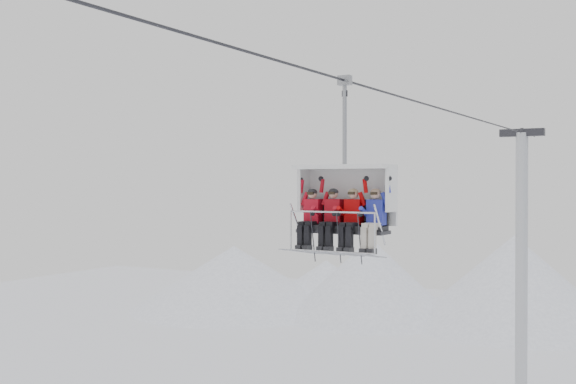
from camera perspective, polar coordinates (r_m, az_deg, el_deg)
The scene contains 8 objects.
ridgeline at distance 55.63m, azimuth 20.49°, elevation -7.75°, with size 72.00×21.00×7.00m.
lift_tower_right at distance 35.40m, azimuth 17.96°, elevation -7.75°, with size 2.00×1.80×13.48m.
haul_cable at distance 14.34m, azimuth -0.00°, elevation 10.11°, with size 0.06×0.06×50.00m, color #2A2A2F.
chairlift_carrier at distance 16.59m, azimuth 4.66°, elevation -0.37°, with size 2.24×1.17×3.98m.
skier_far_left at distance 16.68m, azimuth 1.80°, elevation -1.97°, with size 0.38×1.69×1.53m.
skier_center_left at distance 16.43m, azimuth 3.48°, elevation -1.99°, with size 0.38×1.69×1.54m.
skier_center_right at distance 16.22m, azimuth 5.05°, elevation -2.03°, with size 0.38×1.69×1.54m.
skier_far_right at distance 16.01m, azimuth 6.82°, elevation -2.07°, with size 0.38×1.69×1.54m.
Camera 1 is at (6.95, -12.32, 10.95)m, focal length 45.00 mm.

